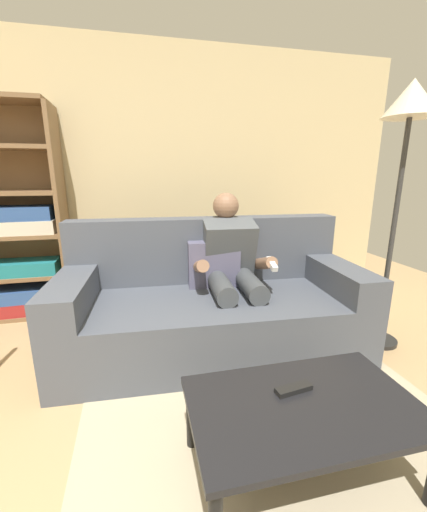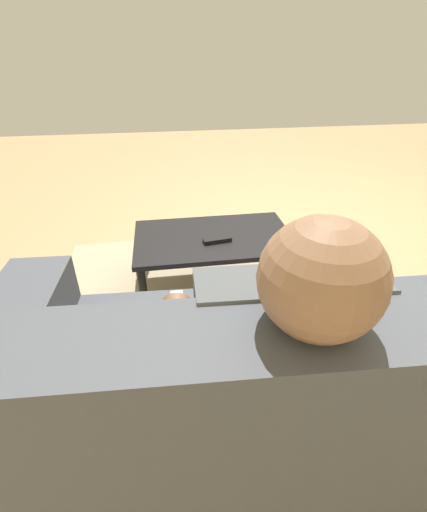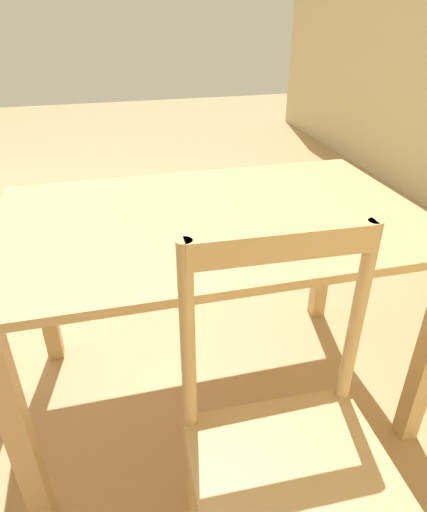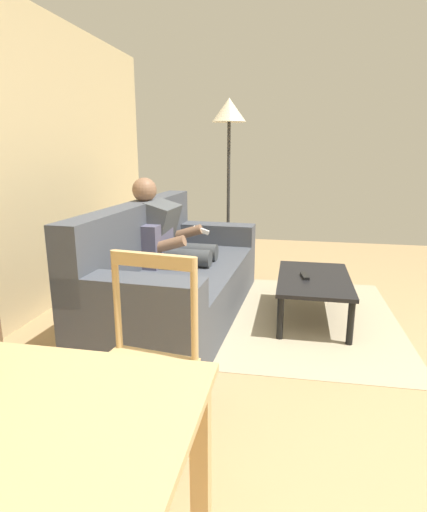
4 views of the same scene
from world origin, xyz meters
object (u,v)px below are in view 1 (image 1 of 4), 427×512
person_lounging (232,268)px  floor_lamp (408,126)px  couch (212,304)px  bookshelf (18,236)px  tv_remote (294,389)px  coffee_table (304,412)px

person_lounging → floor_lamp: floor_lamp is taller
couch → bookshelf: bookshelf is taller
couch → floor_lamp: bearing=-11.9°
tv_remote → floor_lamp: (1.17, 0.83, 1.23)m
coffee_table → bookshelf: 2.76m
tv_remote → bookshelf: (-1.71, 2.04, 0.38)m
bookshelf → floor_lamp: 3.24m
person_lounging → coffee_table: 1.25m
coffee_table → bookshelf: size_ratio=0.51×
person_lounging → tv_remote: size_ratio=6.79×
tv_remote → person_lounging: bearing=-10.6°
person_lounging → coffee_table: bearing=-91.6°
couch → coffee_table: (0.13, -1.18, -0.02)m
coffee_table → couch: bearing=96.5°
person_lounging → floor_lamp: (1.13, -0.31, 1.01)m
couch → bookshelf: bearing=149.4°
person_lounging → tv_remote: 1.16m
person_lounging → floor_lamp: size_ratio=0.61×
bookshelf → person_lounging: bearing=-27.1°
person_lounging → floor_lamp: 1.55m
bookshelf → coffee_table: bearing=-50.9°
bookshelf → floor_lamp: bookshelf is taller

